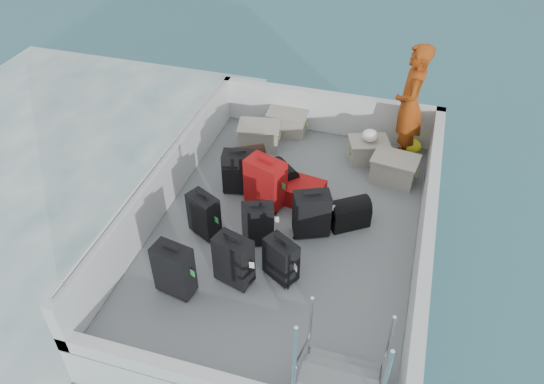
{
  "coord_description": "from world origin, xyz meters",
  "views": [
    {
      "loc": [
        1.27,
        -4.96,
        5.42
      ],
      "look_at": [
        -0.27,
        0.19,
        1.0
      ],
      "focal_mm": 35.0,
      "sensor_mm": 36.0,
      "label": 1
    }
  ],
  "objects_px": {
    "suitcase_7": "(311,214)",
    "passenger": "(410,105)",
    "suitcase_4": "(258,224)",
    "suitcase_6": "(281,260)",
    "suitcase_8": "(298,191)",
    "crate_3": "(394,170)",
    "suitcase_3": "(234,261)",
    "suitcase_2": "(239,172)",
    "suitcase_5": "(265,183)",
    "crate_2": "(368,151)",
    "suitcase_0": "(174,270)",
    "suitcase_1": "(204,215)",
    "crate_1": "(287,123)",
    "crate_0": "(259,137)"
  },
  "relations": [
    {
      "from": "suitcase_0",
      "to": "suitcase_5",
      "type": "relative_size",
      "value": 0.94
    },
    {
      "from": "suitcase_0",
      "to": "suitcase_6",
      "type": "distance_m",
      "value": 1.23
    },
    {
      "from": "suitcase_0",
      "to": "crate_1",
      "type": "distance_m",
      "value": 3.62
    },
    {
      "from": "suitcase_2",
      "to": "suitcase_7",
      "type": "xyz_separation_m",
      "value": [
        1.18,
        -0.57,
        0.0
      ]
    },
    {
      "from": "suitcase_6",
      "to": "suitcase_2",
      "type": "bearing_deg",
      "value": 156.98
    },
    {
      "from": "crate_0",
      "to": "crate_2",
      "type": "xyz_separation_m",
      "value": [
        1.7,
        0.11,
        -0.02
      ]
    },
    {
      "from": "suitcase_2",
      "to": "suitcase_7",
      "type": "bearing_deg",
      "value": -37.0
    },
    {
      "from": "suitcase_1",
      "to": "suitcase_2",
      "type": "xyz_separation_m",
      "value": [
        0.13,
        0.96,
        0.01
      ]
    },
    {
      "from": "suitcase_6",
      "to": "suitcase_8",
      "type": "relative_size",
      "value": 0.79
    },
    {
      "from": "suitcase_0",
      "to": "passenger",
      "type": "height_order",
      "value": "passenger"
    },
    {
      "from": "suitcase_2",
      "to": "crate_3",
      "type": "xyz_separation_m",
      "value": [
        2.07,
        0.85,
        -0.13
      ]
    },
    {
      "from": "crate_1",
      "to": "suitcase_7",
      "type": "bearing_deg",
      "value": -67.5
    },
    {
      "from": "suitcase_0",
      "to": "crate_1",
      "type": "relative_size",
      "value": 1.12
    },
    {
      "from": "suitcase_1",
      "to": "crate_3",
      "type": "xyz_separation_m",
      "value": [
        2.2,
        1.82,
        -0.12
      ]
    },
    {
      "from": "suitcase_4",
      "to": "crate_2",
      "type": "bearing_deg",
      "value": 43.56
    },
    {
      "from": "crate_2",
      "to": "suitcase_4",
      "type": "bearing_deg",
      "value": -116.23
    },
    {
      "from": "crate_0",
      "to": "passenger",
      "type": "height_order",
      "value": "passenger"
    },
    {
      "from": "suitcase_4",
      "to": "suitcase_0",
      "type": "bearing_deg",
      "value": -142.73
    },
    {
      "from": "suitcase_6",
      "to": "crate_1",
      "type": "bearing_deg",
      "value": 135.18
    },
    {
      "from": "suitcase_7",
      "to": "suitcase_0",
      "type": "bearing_deg",
      "value": -155.64
    },
    {
      "from": "suitcase_5",
      "to": "crate_3",
      "type": "distance_m",
      "value": 1.93
    },
    {
      "from": "suitcase_7",
      "to": "passenger",
      "type": "relative_size",
      "value": 0.35
    },
    {
      "from": "suitcase_1",
      "to": "suitcase_6",
      "type": "bearing_deg",
      "value": 5.57
    },
    {
      "from": "crate_0",
      "to": "suitcase_2",
      "type": "bearing_deg",
      "value": -86.81
    },
    {
      "from": "passenger",
      "to": "suitcase_3",
      "type": "bearing_deg",
      "value": -30.55
    },
    {
      "from": "suitcase_2",
      "to": "crate_0",
      "type": "bearing_deg",
      "value": 82.21
    },
    {
      "from": "suitcase_1",
      "to": "suitcase_8",
      "type": "distance_m",
      "value": 1.41
    },
    {
      "from": "crate_2",
      "to": "passenger",
      "type": "distance_m",
      "value": 0.93
    },
    {
      "from": "suitcase_3",
      "to": "crate_1",
      "type": "xyz_separation_m",
      "value": [
        -0.25,
        3.27,
        -0.15
      ]
    },
    {
      "from": "suitcase_4",
      "to": "crate_1",
      "type": "bearing_deg",
      "value": 76.81
    },
    {
      "from": "suitcase_6",
      "to": "crate_3",
      "type": "distance_m",
      "value": 2.5
    },
    {
      "from": "suitcase_1",
      "to": "crate_1",
      "type": "relative_size",
      "value": 1.01
    },
    {
      "from": "crate_2",
      "to": "crate_3",
      "type": "height_order",
      "value": "crate_3"
    },
    {
      "from": "suitcase_4",
      "to": "suitcase_2",
      "type": "bearing_deg",
      "value": 101.58
    },
    {
      "from": "suitcase_8",
      "to": "crate_3",
      "type": "bearing_deg",
      "value": -48.28
    },
    {
      "from": "suitcase_6",
      "to": "crate_2",
      "type": "distance_m",
      "value": 2.72
    },
    {
      "from": "suitcase_8",
      "to": "crate_2",
      "type": "height_order",
      "value": "crate_2"
    },
    {
      "from": "suitcase_6",
      "to": "crate_0",
      "type": "height_order",
      "value": "suitcase_6"
    },
    {
      "from": "suitcase_1",
      "to": "passenger",
      "type": "xyz_separation_m",
      "value": [
        2.25,
        2.43,
        0.62
      ]
    },
    {
      "from": "suitcase_2",
      "to": "suitcase_5",
      "type": "height_order",
      "value": "suitcase_5"
    },
    {
      "from": "suitcase_2",
      "to": "suitcase_6",
      "type": "relative_size",
      "value": 1.14
    },
    {
      "from": "suitcase_4",
      "to": "suitcase_3",
      "type": "bearing_deg",
      "value": -115.57
    },
    {
      "from": "suitcase_5",
      "to": "crate_0",
      "type": "distance_m",
      "value": 1.41
    },
    {
      "from": "suitcase_1",
      "to": "suitcase_3",
      "type": "relative_size",
      "value": 0.92
    },
    {
      "from": "suitcase_3",
      "to": "suitcase_1",
      "type": "bearing_deg",
      "value": 150.93
    },
    {
      "from": "suitcase_6",
      "to": "suitcase_8",
      "type": "xyz_separation_m",
      "value": [
        -0.17,
        1.45,
        -0.14
      ]
    },
    {
      "from": "suitcase_4",
      "to": "suitcase_6",
      "type": "bearing_deg",
      "value": -68.08
    },
    {
      "from": "suitcase_0",
      "to": "crate_2",
      "type": "distance_m",
      "value": 3.63
    },
    {
      "from": "suitcase_4",
      "to": "suitcase_5",
      "type": "height_order",
      "value": "suitcase_5"
    },
    {
      "from": "suitcase_6",
      "to": "suitcase_8",
      "type": "height_order",
      "value": "suitcase_6"
    }
  ]
}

